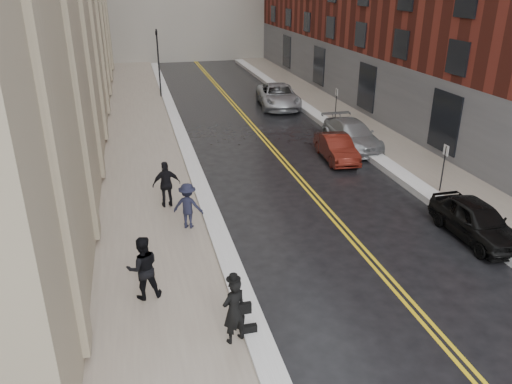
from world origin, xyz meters
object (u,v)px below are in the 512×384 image
car_black (476,221)px  pedestrian_a (143,268)px  car_silver_near (352,135)px  car_silver_far (278,96)px  pedestrian_main (234,311)px  pedestrian_b (188,206)px  pedestrian_c (167,184)px  car_maroon (336,148)px

car_black → pedestrian_a: (-11.73, -1.05, 0.42)m
car_silver_near → car_silver_far: 10.20m
pedestrian_main → car_silver_far: bearing=-132.7°
car_black → pedestrian_a: size_ratio=2.12×
pedestrian_a → car_black: bearing=178.5°
car_black → car_silver_near: 10.84m
pedestrian_a → pedestrian_b: bearing=-119.8°
pedestrian_c → car_maroon: bearing=-161.1°
car_black → car_silver_far: size_ratio=0.70×
pedestrian_main → pedestrian_b: size_ratio=1.06×
car_black → car_silver_far: (-1.30, 20.96, 0.11)m
car_maroon → pedestrian_c: bearing=-152.1°
car_maroon → car_silver_far: size_ratio=0.67×
car_silver_far → pedestrian_main: size_ratio=3.15×
car_silver_far → car_maroon: bearing=-84.5°
car_maroon → pedestrian_a: bearing=-131.0°
car_maroon → car_silver_near: size_ratio=0.77×
pedestrian_b → car_silver_far: bearing=-92.3°
car_maroon → car_black: bearing=-76.2°
pedestrian_main → pedestrian_a: size_ratio=0.95×
car_silver_near → pedestrian_a: pedestrian_a is taller
car_silver_far → pedestrian_c: pedestrian_c is taller
car_maroon → car_silver_near: 2.33m
car_black → car_silver_near: size_ratio=0.81×
pedestrian_a → pedestrian_b: pedestrian_a is taller
pedestrian_main → pedestrian_a: pedestrian_a is taller
pedestrian_c → pedestrian_b: bearing=101.1°
car_maroon → car_silver_near: (1.60, 1.69, 0.09)m
car_black → pedestrian_c: pedestrian_c is taller
car_silver_near → pedestrian_main: (-9.60, -14.40, 0.34)m
car_maroon → pedestrian_a: size_ratio=2.01×
pedestrian_b → car_silver_near: bearing=-118.5°
car_silver_near → pedestrian_b: pedestrian_b is taller
car_black → car_maroon: (-1.60, 9.15, -0.06)m
car_maroon → pedestrian_b: bearing=-140.1°
pedestrian_b → pedestrian_a: bearing=90.3°
car_silver_far → pedestrian_c: (-9.28, -15.82, 0.30)m
pedestrian_main → car_maroon: bearing=-146.2°
car_black → pedestrian_main: 10.25m
car_maroon → car_silver_near: car_silver_near is taller
pedestrian_main → pedestrian_c: bearing=-107.6°
car_silver_near → pedestrian_main: size_ratio=2.74×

